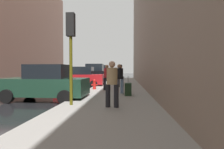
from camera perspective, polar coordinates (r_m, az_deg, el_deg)
The scene contains 15 objects.
ground_plane at distance 11.57m, azimuth -30.91°, elevation -6.28°, with size 120.00×120.00×0.00m, color black.
sidewalk at distance 9.48m, azimuth 0.47°, elevation -7.29°, with size 4.00×40.00×0.15m, color gray.
parked_dark_green_sedan at distance 9.39m, azimuth -20.82°, elevation -2.73°, with size 4.23×2.11×1.79m.
parked_red_hatchback at distance 15.78m, azimuth -10.29°, elevation -0.91°, with size 4.26×2.18×1.79m.
parked_black_suv at distance 22.13m, azimuth -6.03°, elevation 0.32°, with size 4.62×2.11×2.25m.
parked_white_van at distance 28.73m, azimuth -3.62°, elevation 0.63°, with size 4.66×2.19×2.25m.
parked_gray_coupe at distance 34.25m, azimuth -2.33°, elevation 0.49°, with size 4.21×2.09×1.79m.
fire_hydrant at distance 12.45m, azimuth -5.78°, elevation -3.20°, with size 0.42×0.22×0.70m.
traffic_light at distance 7.17m, azimuth -13.30°, elevation 11.31°, with size 0.32×0.32×3.60m.
pedestrian_in_jeans at distance 10.16m, azimuth 2.41°, elevation -0.85°, with size 0.53×0.47×1.71m.
pedestrian_in_red_jacket at distance 11.73m, azimuth -1.68°, elevation -0.52°, with size 0.53×0.50×1.71m.
pedestrian_in_tan_coat at distance 6.45m, azimuth 0.01°, elevation -2.31°, with size 0.52×0.47×1.71m.
pedestrian_with_beanie at distance 13.94m, azimuth 2.85°, elevation -0.04°, with size 0.52×0.44×1.78m.
rolling_suitcase at distance 9.48m, azimuth 5.28°, elevation -4.76°, with size 0.37×0.57×1.04m.
duffel_bag at distance 14.73m, azimuth 1.50°, elevation -3.25°, with size 0.32×0.44×0.28m.
Camera 1 is at (6.64, -9.35, 1.55)m, focal length 28.00 mm.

